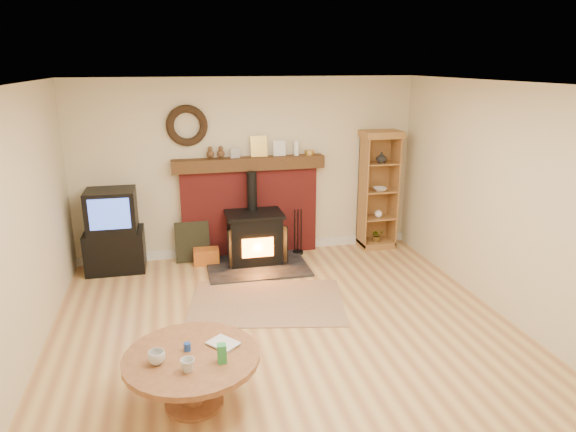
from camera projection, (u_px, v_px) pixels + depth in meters
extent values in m
plane|color=#AE7648|center=(292.00, 343.00, 5.32)|extent=(5.50, 5.50, 0.00)
cube|color=beige|center=(248.00, 168.00, 7.50)|extent=(5.00, 0.02, 2.60)
cube|color=beige|center=(431.00, 399.00, 2.38)|extent=(5.00, 0.02, 2.60)
cube|color=beige|center=(9.00, 244.00, 4.40)|extent=(0.02, 5.50, 2.60)
cube|color=beige|center=(519.00, 208.00, 5.48)|extent=(0.02, 5.50, 2.60)
cube|color=white|center=(292.00, 85.00, 4.56)|extent=(5.00, 5.50, 0.02)
cube|color=white|center=(250.00, 248.00, 7.84)|extent=(5.00, 0.04, 0.12)
torus|color=black|center=(187.00, 126.00, 7.08)|extent=(0.57, 0.11, 0.57)
cube|color=maroon|center=(250.00, 212.00, 7.62)|extent=(2.00, 0.15, 1.30)
cube|color=#382111|center=(249.00, 164.00, 7.38)|extent=(2.20, 0.22, 0.18)
cube|color=#999999|center=(235.00, 153.00, 7.30)|extent=(0.13, 0.05, 0.14)
cube|color=gold|center=(259.00, 146.00, 7.37)|extent=(0.24, 0.06, 0.30)
cube|color=white|center=(279.00, 148.00, 7.44)|extent=(0.18, 0.05, 0.22)
cylinder|color=white|center=(296.00, 148.00, 7.48)|extent=(0.08, 0.08, 0.22)
cylinder|color=gold|center=(309.00, 153.00, 7.54)|extent=(0.14, 0.14, 0.07)
cube|color=black|center=(257.00, 266.00, 7.27)|extent=(1.40, 1.00, 0.03)
cube|color=black|center=(255.00, 238.00, 7.35)|extent=(0.73, 0.52, 0.68)
cube|color=black|center=(254.00, 214.00, 7.25)|extent=(0.80, 0.57, 0.04)
cylinder|color=black|center=(252.00, 191.00, 7.30)|extent=(0.14, 0.14, 0.56)
cube|color=orange|center=(258.00, 248.00, 7.11)|extent=(0.44, 0.02, 0.27)
cube|color=black|center=(233.00, 247.00, 7.09)|extent=(0.17, 0.23, 0.54)
cube|color=black|center=(280.00, 243.00, 7.24)|extent=(0.17, 0.23, 0.54)
cube|color=brown|center=(267.00, 302.00, 6.20)|extent=(2.04, 1.60, 0.01)
cube|color=black|center=(116.00, 250.00, 7.12)|extent=(0.79, 0.55, 0.57)
cube|color=black|center=(111.00, 211.00, 6.95)|extent=(0.65, 0.55, 0.57)
cube|color=blue|center=(109.00, 214.00, 6.68)|extent=(0.52, 0.02, 0.41)
cube|color=#985E31|center=(376.00, 243.00, 8.09)|extent=(0.52, 0.38, 0.10)
cube|color=#985E31|center=(374.00, 189.00, 8.01)|extent=(0.52, 0.02, 1.67)
cube|color=#985E31|center=(363.00, 193.00, 7.79)|extent=(0.02, 0.38, 1.67)
cube|color=#985E31|center=(394.00, 191.00, 7.90)|extent=(0.02, 0.38, 1.67)
cube|color=#985E31|center=(381.00, 134.00, 7.59)|extent=(0.58, 0.42, 0.10)
cube|color=#985E31|center=(377.00, 217.00, 7.96)|extent=(0.48, 0.34, 0.02)
cube|color=#985E31|center=(378.00, 191.00, 7.84)|extent=(0.48, 0.34, 0.02)
cube|color=#985E31|center=(380.00, 163.00, 7.72)|extent=(0.48, 0.34, 0.02)
imported|color=white|center=(381.00, 158.00, 7.64)|extent=(0.16, 0.16, 0.16)
imported|color=white|center=(380.00, 189.00, 7.78)|extent=(0.21, 0.21, 0.05)
sphere|color=white|center=(378.00, 214.00, 7.90)|extent=(0.12, 0.12, 0.12)
imported|color=green|center=(377.00, 235.00, 8.00)|extent=(0.18, 0.16, 0.20)
cube|color=#E0B20C|center=(206.00, 256.00, 7.37)|extent=(0.37, 0.24, 0.23)
cube|color=black|center=(192.00, 242.00, 7.42)|extent=(0.49, 0.13, 0.59)
cylinder|color=black|center=(298.00, 252.00, 7.79)|extent=(0.16, 0.16, 0.04)
cylinder|color=black|center=(295.00, 232.00, 7.69)|extent=(0.02, 0.02, 0.70)
cylinder|color=black|center=(298.00, 232.00, 7.70)|extent=(0.02, 0.02, 0.70)
cylinder|color=black|center=(301.00, 231.00, 7.71)|extent=(0.02, 0.02, 0.70)
cylinder|color=brown|center=(194.00, 403.00, 4.37)|extent=(0.50, 0.50, 0.03)
cylinder|color=brown|center=(193.00, 381.00, 4.30)|extent=(0.18, 0.18, 0.40)
cylinder|color=brown|center=(192.00, 358.00, 4.24)|extent=(1.13, 1.13, 0.05)
imported|color=white|center=(157.00, 357.00, 4.09)|extent=(0.14, 0.14, 0.11)
imported|color=white|center=(188.00, 365.00, 3.99)|extent=(0.11, 0.11, 0.11)
imported|color=#4C331E|center=(215.00, 348.00, 4.31)|extent=(0.19, 0.25, 0.02)
cylinder|color=#1B3E96|center=(187.00, 347.00, 4.28)|extent=(0.06, 0.06, 0.07)
cube|color=green|center=(222.00, 353.00, 4.11)|extent=(0.07, 0.07, 0.16)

